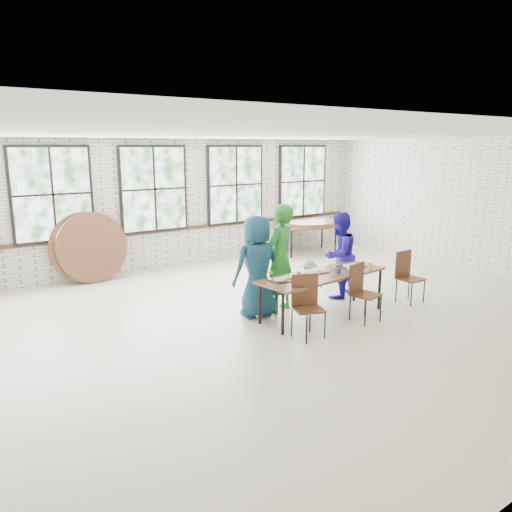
{
  "coord_description": "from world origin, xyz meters",
  "views": [
    {
      "loc": [
        -4.62,
        -6.19,
        2.83
      ],
      "look_at": [
        0.0,
        0.4,
        1.05
      ],
      "focal_mm": 35.0,
      "sensor_mm": 36.0,
      "label": 1
    }
  ],
  "objects_px": {
    "chair_near_left": "(307,300)",
    "chair_near_right": "(361,287)",
    "storage_table": "(308,227)",
    "dining_table": "(323,277)"
  },
  "relations": [
    {
      "from": "chair_near_left",
      "to": "chair_near_right",
      "type": "xyz_separation_m",
      "value": [
        1.19,
        0.02,
        0.0
      ]
    },
    {
      "from": "dining_table",
      "to": "chair_near_left",
      "type": "height_order",
      "value": "chair_near_left"
    },
    {
      "from": "chair_near_left",
      "to": "chair_near_right",
      "type": "distance_m",
      "value": 1.19
    },
    {
      "from": "storage_table",
      "to": "chair_near_left",
      "type": "bearing_deg",
      "value": -125.9
    },
    {
      "from": "chair_near_right",
      "to": "storage_table",
      "type": "bearing_deg",
      "value": 45.77
    },
    {
      "from": "dining_table",
      "to": "chair_near_left",
      "type": "bearing_deg",
      "value": -152.04
    },
    {
      "from": "dining_table",
      "to": "storage_table",
      "type": "height_order",
      "value": "same"
    },
    {
      "from": "dining_table",
      "to": "chair_near_right",
      "type": "relative_size",
      "value": 2.59
    },
    {
      "from": "dining_table",
      "to": "chair_near_left",
      "type": "xyz_separation_m",
      "value": [
        -0.8,
        -0.53,
        -0.13
      ]
    },
    {
      "from": "chair_near_right",
      "to": "storage_table",
      "type": "height_order",
      "value": "chair_near_right"
    }
  ]
}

